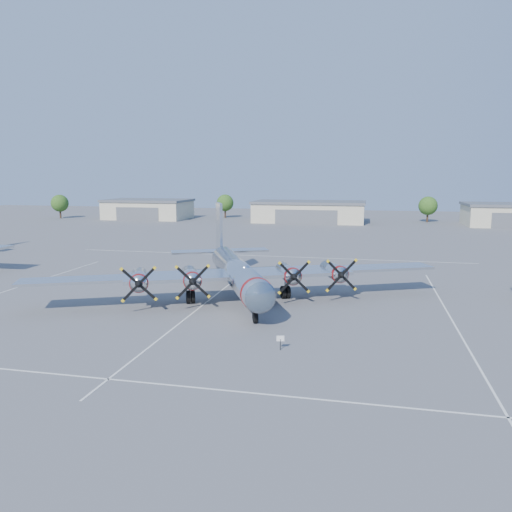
% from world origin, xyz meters
% --- Properties ---
extents(ground, '(260.00, 260.00, 0.00)m').
position_xyz_m(ground, '(0.00, 0.00, 0.00)').
color(ground, '#535356').
rests_on(ground, ground).
extents(parking_lines, '(60.00, 50.08, 0.01)m').
position_xyz_m(parking_lines, '(0.00, -1.75, 0.01)').
color(parking_lines, silver).
rests_on(parking_lines, ground).
extents(hangar_west, '(22.60, 14.60, 5.40)m').
position_xyz_m(hangar_west, '(-45.00, 81.96, 2.71)').
color(hangar_west, beige).
rests_on(hangar_west, ground).
extents(hangar_center, '(28.60, 14.60, 5.40)m').
position_xyz_m(hangar_center, '(0.00, 81.96, 2.71)').
color(hangar_center, beige).
rests_on(hangar_center, ground).
extents(hangar_east, '(20.60, 14.60, 5.40)m').
position_xyz_m(hangar_east, '(48.00, 81.96, 2.71)').
color(hangar_east, beige).
rests_on(hangar_east, ground).
extents(tree_far_west, '(4.80, 4.80, 6.64)m').
position_xyz_m(tree_far_west, '(-70.00, 78.00, 4.22)').
color(tree_far_west, '#382619').
rests_on(tree_far_west, ground).
extents(tree_west, '(4.80, 4.80, 6.64)m').
position_xyz_m(tree_west, '(-25.00, 90.00, 4.22)').
color(tree_west, '#382619').
rests_on(tree_west, ground).
extents(tree_east, '(4.80, 4.80, 6.64)m').
position_xyz_m(tree_east, '(30.00, 88.00, 4.22)').
color(tree_east, '#382619').
rests_on(tree_east, ground).
extents(main_bomber_b29, '(47.30, 41.17, 8.76)m').
position_xyz_m(main_bomber_b29, '(2.17, -0.52, 0.00)').
color(main_bomber_b29, silver).
rests_on(main_bomber_b29, ground).
extents(info_placard, '(0.54, 0.16, 1.04)m').
position_xyz_m(info_placard, '(9.16, -14.79, 0.73)').
color(info_placard, black).
rests_on(info_placard, ground).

